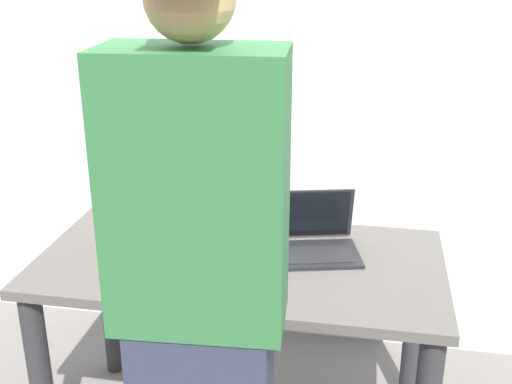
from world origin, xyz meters
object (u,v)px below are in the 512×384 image
(beer_bottle_dark, at_px, (127,228))
(beer_bottle_brown, at_px, (144,212))
(person_figure, at_px, (201,317))
(laptop, at_px, (307,239))

(beer_bottle_dark, distance_m, beer_bottle_brown, 0.12)
(beer_bottle_dark, xyz_separation_m, beer_bottle_brown, (0.02, 0.11, 0.02))
(person_figure, bearing_deg, laptop, 75.54)
(beer_bottle_dark, height_order, person_figure, person_figure)
(beer_bottle_dark, bearing_deg, person_figure, -54.08)
(beer_bottle_brown, bearing_deg, person_figure, -60.02)
(laptop, xyz_separation_m, person_figure, (-0.19, -0.73, 0.11))
(beer_bottle_brown, bearing_deg, laptop, 3.37)
(beer_bottle_dark, bearing_deg, beer_bottle_brown, 80.03)
(laptop, bearing_deg, beer_bottle_brown, -176.63)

